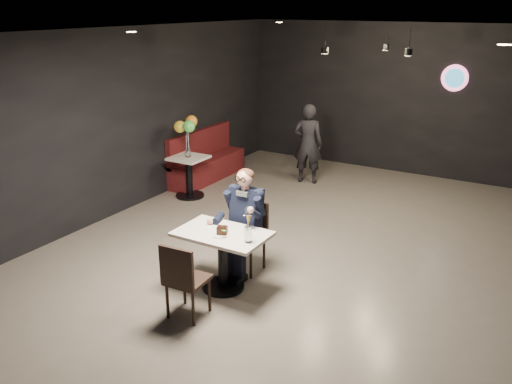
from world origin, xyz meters
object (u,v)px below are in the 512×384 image
Objects in this scene: chair_near at (188,278)px; balloon_vase at (188,153)px; sundae_glass at (248,234)px; side_table at (189,177)px; main_table at (223,261)px; seated_man at (246,220)px; passerby at (308,144)px; booth_bench at (208,156)px; chair_far at (246,238)px.

chair_near is 6.23× the size of balloon_vase.
side_table is at bearing 137.50° from sundae_glass.
chair_near is (0.00, -0.70, 0.09)m from main_table.
passerby is (-0.92, 3.79, 0.06)m from seated_man.
chair_near is at bearing -123.19° from sundae_glass.
booth_bench is (-3.10, 3.57, -0.35)m from sundae_glass.
chair_far is 1.23× the size of side_table.
chair_near is at bearing -90.00° from seated_man.
chair_far is 1.25m from chair_near.
sundae_glass is 3.80m from balloon_vase.
side_table is (0.30, -1.00, -0.12)m from booth_bench.
chair_near is at bearing -53.14° from side_table.
seated_man is 3.09m from balloon_vase.
side_table is at bearing 140.91° from seated_man.
passerby reaches higher than seated_man.
main_table is 0.65m from seated_man.
sundae_glass is at bearing 53.08° from chair_near.
passerby is at bearing 51.36° from side_table.
balloon_vase is (-2.39, 3.19, 0.36)m from chair_near.
booth_bench is at bearing 106.70° from balloon_vase.
sundae_glass is at bearing -48.99° from booth_bench.
main_table is 4.41m from booth_bench.
chair_far is 6.23× the size of balloon_vase.
seated_man is at bearing 86.27° from chair_near.
main_table is at bearing -90.00° from seated_man.
passerby is at bearing 103.57° from chair_far.
chair_far is 3.91m from passerby.
sundae_glass is 4.61m from passerby.
side_table is 2.40m from passerby.
passerby is at bearing 25.52° from booth_bench.
seated_man is (0.00, 1.25, 0.26)m from chair_near.
seated_man reaches higher than chair_near.
main_table is 3.49m from balloon_vase.
chair_near is 0.84m from sundae_glass.
sundae_glass is at bearing -10.14° from main_table.
chair_far is 0.47× the size of booth_bench.
chair_far is at bearing -39.09° from side_table.
sundae_glass is 0.10× the size of booth_bench.
sundae_glass reaches higher than main_table.
balloon_vase is (-2.39, 1.94, 0.10)m from seated_man.
booth_bench is (-2.69, 3.49, 0.12)m from main_table.
chair_far is 3.11m from balloon_vase.
passerby is (-0.92, 5.04, 0.32)m from chair_near.
booth_bench reaches higher than side_table.
passerby is (-1.32, 4.42, -0.07)m from sundae_glass.
main_table is 0.70m from chair_near.
booth_bench is (-2.69, 2.94, -0.23)m from seated_man.
side_table is (-2.39, 1.94, -0.09)m from chair_far.
balloon_vase is (0.00, 0.00, 0.45)m from side_table.
side_table is at bearing -73.30° from booth_bench.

